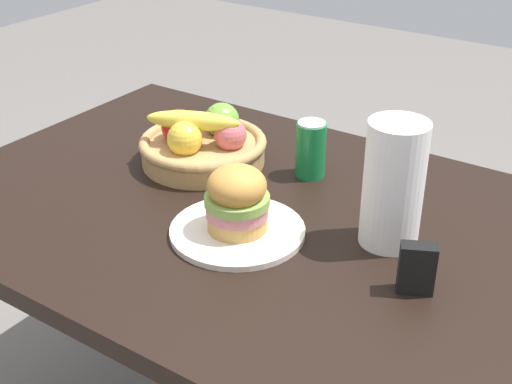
% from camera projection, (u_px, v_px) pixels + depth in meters
% --- Properties ---
extents(dining_table, '(1.40, 0.90, 0.75)m').
position_uv_depth(dining_table, '(264.00, 255.00, 1.43)').
color(dining_table, black).
rests_on(dining_table, ground_plane).
extents(plate, '(0.26, 0.26, 0.01)m').
position_uv_depth(plate, '(236.00, 230.00, 1.32)').
color(plate, silver).
rests_on(plate, dining_table).
extents(sandwich, '(0.12, 0.12, 0.13)m').
position_uv_depth(sandwich, '(235.00, 198.00, 1.28)').
color(sandwich, tan).
rests_on(sandwich, plate).
extents(soda_can, '(0.07, 0.07, 0.13)m').
position_uv_depth(soda_can, '(311.00, 149.00, 1.50)').
color(soda_can, '#147238').
rests_on(soda_can, dining_table).
extents(fruit_basket, '(0.29, 0.29, 0.14)m').
position_uv_depth(fruit_basket, '(203.00, 143.00, 1.57)').
color(fruit_basket, tan).
rests_on(fruit_basket, dining_table).
extents(paper_towel_roll, '(0.11, 0.11, 0.24)m').
position_uv_depth(paper_towel_roll, '(393.00, 184.00, 1.24)').
color(paper_towel_roll, white).
rests_on(paper_towel_roll, dining_table).
extents(napkin_holder, '(0.07, 0.05, 0.09)m').
position_uv_depth(napkin_holder, '(417.00, 268.00, 1.14)').
color(napkin_holder, black).
rests_on(napkin_holder, dining_table).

